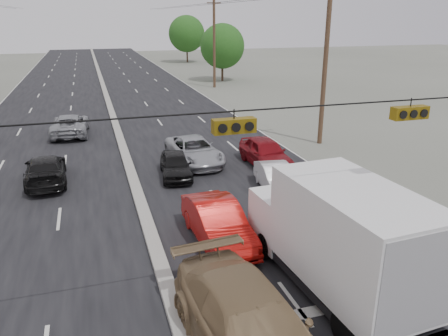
{
  "coord_description": "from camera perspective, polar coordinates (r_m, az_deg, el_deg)",
  "views": [
    {
      "loc": [
        -1.73,
        -9.59,
        7.91
      ],
      "look_at": [
        3.13,
        6.06,
        2.2
      ],
      "focal_mm": 35.0,
      "sensor_mm": 36.0,
      "label": 1
    }
  ],
  "objects": [
    {
      "name": "queue_car_d",
      "position": [
        19.05,
        13.82,
        -3.82
      ],
      "size": [
        2.29,
        4.59,
        1.28
      ],
      "primitive_type": "imported",
      "rotation": [
        0.0,
        0.0,
        0.12
      ],
      "color": "navy",
      "rests_on": "ground"
    },
    {
      "name": "oncoming_near",
      "position": [
        23.45,
        -22.26,
        -0.21
      ],
      "size": [
        2.15,
        4.81,
        1.37
      ],
      "primitive_type": "imported",
      "rotation": [
        0.0,
        0.0,
        3.19
      ],
      "color": "black",
      "rests_on": "ground"
    },
    {
      "name": "center_median",
      "position": [
        40.39,
        -14.59,
        7.45
      ],
      "size": [
        0.5,
        160.0,
        0.2
      ],
      "primitive_type": "cube",
      "color": "gray",
      "rests_on": "ground"
    },
    {
      "name": "ground",
      "position": [
        12.55,
        -5.82,
        -19.98
      ],
      "size": [
        200.0,
        200.0,
        0.0
      ],
      "primitive_type": "plane",
      "color": "#606356",
      "rests_on": "ground"
    },
    {
      "name": "tree_right_far",
      "position": [
        81.6,
        -4.9,
        17.07
      ],
      "size": [
        6.4,
        6.4,
        8.16
      ],
      "color": "#382619",
      "rests_on": "ground"
    },
    {
      "name": "road_surface",
      "position": [
        40.41,
        -14.58,
        7.31
      ],
      "size": [
        20.0,
        160.0,
        0.02
      ],
      "primitive_type": "cube",
      "color": "black",
      "rests_on": "ground"
    },
    {
      "name": "box_truck",
      "position": [
        13.32,
        14.59,
        -8.63
      ],
      "size": [
        2.92,
        7.18,
        3.57
      ],
      "rotation": [
        0.0,
        0.0,
        0.07
      ],
      "color": "black",
      "rests_on": "ground"
    },
    {
      "name": "queue_car_a",
      "position": [
        22.67,
        -6.35,
        0.38
      ],
      "size": [
        1.9,
        3.89,
        1.28
      ],
      "primitive_type": "imported",
      "rotation": [
        0.0,
        0.0,
        -0.11
      ],
      "color": "black",
      "rests_on": "ground"
    },
    {
      "name": "utility_pole_right_c",
      "position": [
        51.67,
        -1.29,
        16.1
      ],
      "size": [
        1.6,
        0.3,
        10.0
      ],
      "color": "#422D1E",
      "rests_on": "ground"
    },
    {
      "name": "tree_right_mid",
      "position": [
        57.21,
        -0.22,
        15.63
      ],
      "size": [
        5.6,
        5.6,
        7.14
      ],
      "color": "#382619",
      "rests_on": "ground"
    },
    {
      "name": "oncoming_far",
      "position": [
        32.53,
        -19.48,
        5.34
      ],
      "size": [
        2.67,
        5.32,
        1.44
      ],
      "primitive_type": "imported",
      "rotation": [
        0.0,
        0.0,
        3.09
      ],
      "color": "gray",
      "rests_on": "ground"
    },
    {
      "name": "utility_pole_right_b",
      "position": [
        28.55,
        13.08,
        13.1
      ],
      "size": [
        1.6,
        0.3,
        10.0
      ],
      "color": "#422D1E",
      "rests_on": "ground"
    },
    {
      "name": "traffic_signals",
      "position": [
        10.37,
        0.78,
        5.73
      ],
      "size": [
        25.0,
        0.3,
        0.54
      ],
      "color": "black",
      "rests_on": "ground"
    },
    {
      "name": "queue_car_c",
      "position": [
        24.74,
        -3.92,
        2.25
      ],
      "size": [
        2.76,
        5.28,
        1.42
      ],
      "primitive_type": "imported",
      "rotation": [
        0.0,
        0.0,
        0.08
      ],
      "color": "#9EA0A5",
      "rests_on": "ground"
    },
    {
      "name": "queue_car_e",
      "position": [
        24.2,
        5.47,
        1.98
      ],
      "size": [
        1.92,
        4.6,
        1.56
      ],
      "primitive_type": "imported",
      "rotation": [
        0.0,
        0.0,
        0.02
      ],
      "color": "maroon",
      "rests_on": "ground"
    },
    {
      "name": "red_sedan",
      "position": [
        16.06,
        -0.82,
        -7.23
      ],
      "size": [
        1.83,
        4.69,
        1.52
      ],
      "primitive_type": "imported",
      "rotation": [
        0.0,
        0.0,
        0.05
      ],
      "color": "#AF0E0A",
      "rests_on": "ground"
    },
    {
      "name": "queue_car_b",
      "position": [
        20.82,
        6.85,
        -1.39
      ],
      "size": [
        1.83,
        3.99,
        1.27
      ],
      "primitive_type": "imported",
      "rotation": [
        0.0,
        0.0,
        -0.13
      ],
      "color": "silver",
      "rests_on": "ground"
    },
    {
      "name": "tan_sedan",
      "position": [
        11.01,
        3.58,
        -20.4
      ],
      "size": [
        3.11,
        6.4,
        1.79
      ],
      "primitive_type": "imported",
      "rotation": [
        0.0,
        0.0,
        0.1
      ],
      "color": "olive",
      "rests_on": "ground"
    }
  ]
}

